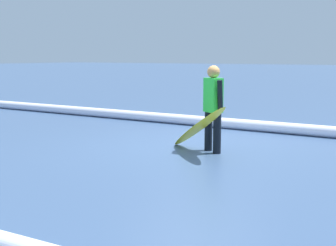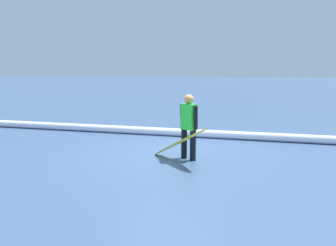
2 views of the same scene
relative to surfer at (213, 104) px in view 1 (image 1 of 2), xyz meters
name	(u,v)px [view 1 (image 1 of 2)]	position (x,y,z in m)	size (l,w,h in m)	color
ground_plane	(194,145)	(0.56, -0.34, -0.85)	(162.67, 162.67, 0.00)	#3A5379
surfer	(213,104)	(0.00, 0.00, 0.00)	(0.46, 0.36, 1.52)	black
surfboard	(198,128)	(0.16, 0.26, -0.40)	(1.62, 1.19, 0.93)	yellow
wave_crest_foreground	(226,123)	(0.93, -2.53, -0.73)	(0.24, 0.24, 18.35)	white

